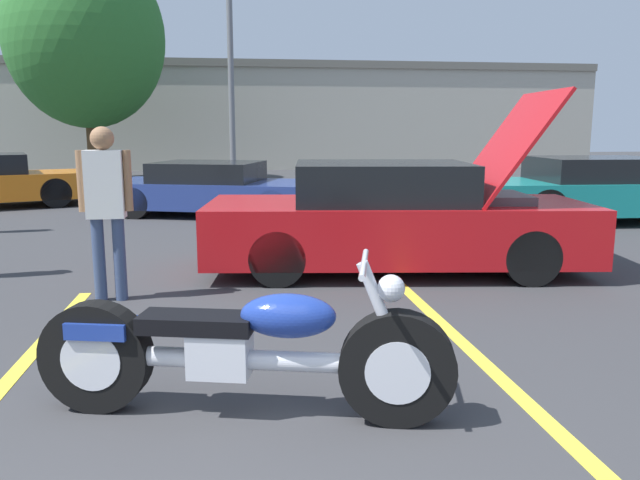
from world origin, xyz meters
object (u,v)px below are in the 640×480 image
(tree_background, at_px, (85,37))
(parked_car_right_row, at_px, (602,190))
(parked_car_mid_right_row, at_px, (215,189))
(spectator_by_show_car, at_px, (106,198))
(show_car_hood_open, at_px, (397,219))
(light_pole, at_px, (233,52))
(motorcycle, at_px, (242,351))

(tree_background, xyz_separation_m, parked_car_right_row, (11.26, -10.57, -3.94))
(parked_car_mid_right_row, bearing_deg, spectator_by_show_car, -79.97)
(show_car_hood_open, xyz_separation_m, spectator_by_show_car, (-3.19, -0.90, 0.40))
(show_car_hood_open, bearing_deg, parked_car_right_row, 42.73)
(light_pole, relative_size, spectator_by_show_car, 4.13)
(tree_background, relative_size, motorcycle, 2.97)
(light_pole, xyz_separation_m, motorcycle, (-0.06, -16.01, -3.54))
(motorcycle, relative_size, show_car_hood_open, 0.53)
(tree_background, height_order, motorcycle, tree_background)
(parked_car_right_row, bearing_deg, tree_background, 140.07)
(show_car_hood_open, xyz_separation_m, parked_car_mid_right_row, (-2.30, 5.33, -0.12))
(parked_car_mid_right_row, height_order, spectator_by_show_car, spectator_by_show_car)
(light_pole, bearing_deg, show_car_hood_open, -81.48)
(show_car_hood_open, xyz_separation_m, parked_car_right_row, (4.81, 3.45, -0.06))
(light_pole, bearing_deg, parked_car_right_row, -53.19)
(tree_background, bearing_deg, parked_car_mid_right_row, -64.49)
(light_pole, xyz_separation_m, parked_car_mid_right_row, (-0.45, -7.02, -3.45))
(tree_background, height_order, parked_car_right_row, tree_background)
(tree_background, relative_size, spectator_by_show_car, 4.24)
(parked_car_mid_right_row, bearing_deg, parked_car_right_row, 3.32)
(motorcycle, bearing_deg, parked_car_right_row, 60.43)
(motorcycle, distance_m, parked_car_right_row, 9.79)
(light_pole, bearing_deg, tree_background, 160.00)
(parked_car_right_row, bearing_deg, parked_car_mid_right_row, 168.45)
(parked_car_right_row, bearing_deg, show_car_hood_open, -141.11)
(tree_background, distance_m, parked_car_right_row, 15.93)
(show_car_hood_open, bearing_deg, tree_background, 121.81)
(light_pole, height_order, tree_background, tree_background)
(tree_background, xyz_separation_m, show_car_hood_open, (6.45, -14.02, -3.88))
(spectator_by_show_car, bearing_deg, motorcycle, -65.29)
(spectator_by_show_car, bearing_deg, light_pole, 84.22)
(light_pole, relative_size, parked_car_right_row, 1.48)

